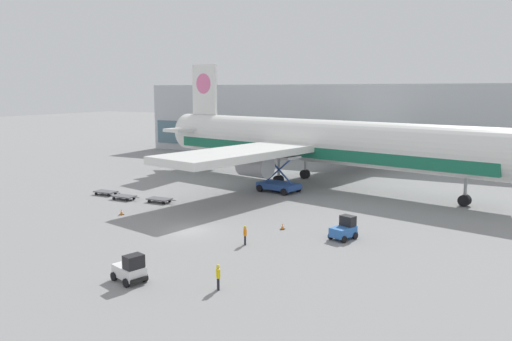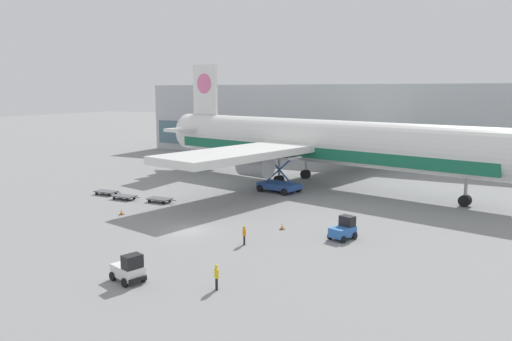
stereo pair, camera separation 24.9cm
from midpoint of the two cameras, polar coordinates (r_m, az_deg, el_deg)
ground_plane at (r=46.90m, az=-7.82°, el=-6.87°), size 400.00×400.00×0.00m
terminal_building at (r=101.62m, az=12.21°, el=5.61°), size 90.00×18.20×14.00m
airplane_main at (r=68.79m, az=6.38°, el=3.22°), size 57.23×48.57×17.00m
scissor_lift_loader at (r=63.83m, az=2.53°, el=-0.69°), size 5.74×4.36×5.16m
baggage_tug_foreground at (r=44.55m, az=9.91°, el=-6.61°), size 2.28×2.76×2.00m
baggage_tug_mid at (r=35.49m, az=-14.37°, el=-10.89°), size 2.75×2.24×2.00m
baggage_dolly_lead at (r=64.88m, az=-16.89°, el=-2.35°), size 3.72×1.59×0.48m
baggage_dolly_second at (r=61.53m, az=-14.97°, el=-2.88°), size 3.72×1.59×0.48m
baggage_dolly_third at (r=59.04m, az=-11.09°, el=-3.23°), size 3.72×1.59×0.48m
ground_crew_near at (r=42.22m, az=-1.43°, el=-7.22°), size 0.39×0.47×1.67m
ground_crew_far at (r=33.17m, az=-4.57°, el=-11.81°), size 0.41×0.45×1.73m
traffic_cone_near at (r=47.02m, az=2.90°, el=-6.40°), size 0.40×0.40×0.56m
traffic_cone_far at (r=54.18m, az=-15.25°, el=-4.60°), size 0.40×0.40×0.62m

